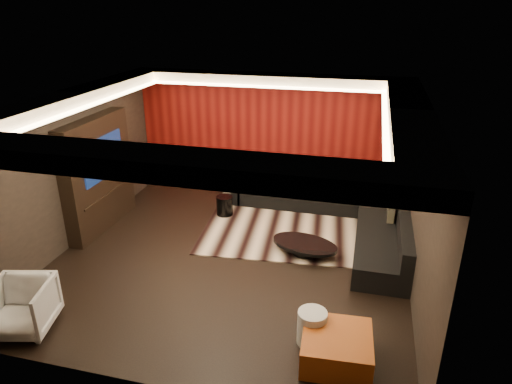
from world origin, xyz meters
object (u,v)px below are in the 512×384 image
(armchair, at_px, (21,307))
(drum_stool, at_px, (225,205))
(sectional_sofa, at_px, (340,211))
(white_side_table, at_px, (312,327))
(coffee_table, at_px, (305,248))
(orange_ottoman, at_px, (337,348))

(armchair, bearing_deg, drum_stool, 55.51)
(sectional_sofa, bearing_deg, white_side_table, -91.12)
(coffee_table, relative_size, sectional_sofa, 0.33)
(coffee_table, bearing_deg, white_side_table, -79.19)
(orange_ottoman, bearing_deg, sectional_sofa, 94.00)
(drum_stool, relative_size, white_side_table, 0.84)
(white_side_table, bearing_deg, sectional_sofa, 88.88)
(drum_stool, height_order, white_side_table, white_side_table)
(drum_stool, xyz_separation_m, white_side_table, (2.30, -3.43, 0.02))
(drum_stool, xyz_separation_m, sectional_sofa, (2.38, 0.23, 0.04))
(drum_stool, relative_size, armchair, 0.51)
(coffee_table, distance_m, armchair, 4.54)
(coffee_table, relative_size, armchair, 1.51)
(coffee_table, distance_m, sectional_sofa, 1.50)
(white_side_table, bearing_deg, coffee_table, 100.81)
(sectional_sofa, bearing_deg, coffee_table, -109.77)
(white_side_table, xyz_separation_m, orange_ottoman, (0.35, -0.25, -0.05))
(white_side_table, bearing_deg, drum_stool, 123.87)
(coffee_table, xyz_separation_m, drum_stool, (-1.87, 1.17, 0.10))
(armchair, relative_size, sectional_sofa, 0.22)
(white_side_table, relative_size, orange_ottoman, 0.56)
(orange_ottoman, distance_m, armchair, 4.24)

